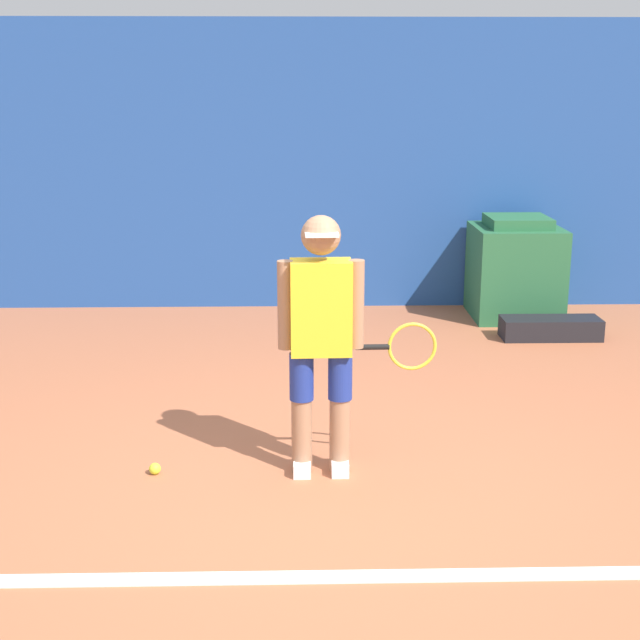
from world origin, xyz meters
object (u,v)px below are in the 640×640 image
Objects in this scene: tennis_player at (323,335)px; equipment_bag at (550,328)px; tennis_ball at (155,469)px; covered_chair at (515,269)px.

equipment_bag is at bearing 51.27° from tennis_player.
equipment_bag is (2.10, 2.77, -0.73)m from tennis_player.
equipment_bag reaches higher than tennis_ball.
equipment_bag is at bearing 42.22° from tennis_ball.
tennis_player reaches higher than covered_chair.
tennis_player reaches higher than equipment_bag.
tennis_ball is 0.08× the size of equipment_bag.
equipment_bag is (3.08, 2.79, 0.06)m from tennis_ball.
tennis_player is at bearing 1.34° from tennis_ball.
covered_chair is at bearing 59.74° from tennis_player.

